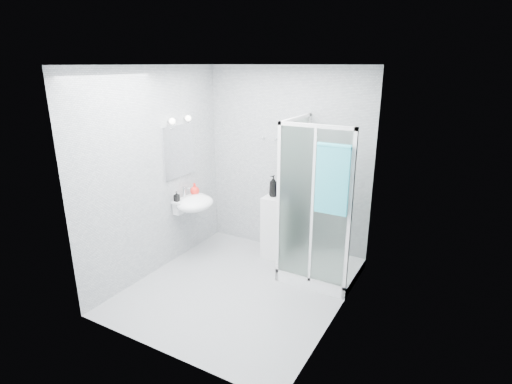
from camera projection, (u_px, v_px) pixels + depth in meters
The scene contains 12 objects.
room at pixel (237, 187), 4.45m from camera, with size 2.40×2.60×2.60m.
shower_enclosure at pixel (315, 243), 5.04m from camera, with size 0.90×0.95×2.00m.
wall_basin at pixel (193, 203), 5.44m from camera, with size 0.46×0.56×0.35m.
mirror at pixel (179, 151), 5.31m from camera, with size 0.02×0.60×0.70m, color white.
vanity_lights at pixel (180, 120), 5.16m from camera, with size 0.10×0.40×0.08m.
wall_hooks at pixel (269, 139), 5.51m from camera, with size 0.23×0.06×0.03m.
storage_cabinet at pixel (278, 227), 5.55m from camera, with size 0.37×0.39×0.89m.
hand_towel at pixel (332, 178), 4.25m from camera, with size 0.37×0.05×0.78m.
shampoo_bottle_a at pixel (273, 186), 5.39m from camera, with size 0.11×0.11×0.29m, color black.
shampoo_bottle_b at pixel (285, 190), 5.34m from camera, with size 0.10×0.11×0.23m, color #0D0A3D.
soap_dispenser_orange at pixel (195, 189), 5.56m from camera, with size 0.13×0.13×0.17m, color #FF271E.
soap_dispenser_black at pixel (177, 196), 5.30m from camera, with size 0.06×0.06×0.14m, color black.
Camera 1 is at (2.27, -3.60, 2.61)m, focal length 28.00 mm.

